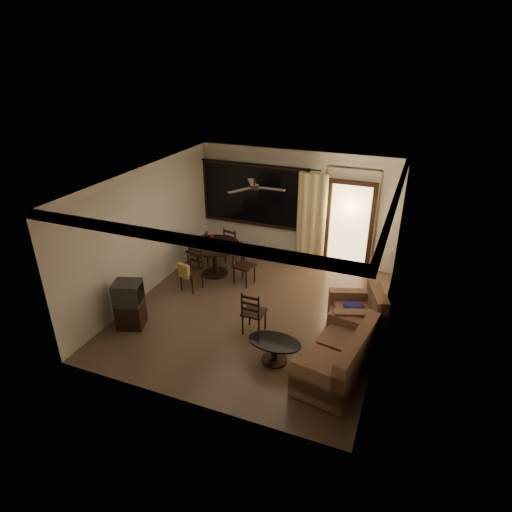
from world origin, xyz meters
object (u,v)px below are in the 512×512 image
at_px(dining_chair_west, 198,257).
at_px(tv_cabinet, 129,304).
at_px(dining_table, 215,251).
at_px(side_chair, 254,320).
at_px(armchair, 359,317).
at_px(dining_chair_east, 244,272).
at_px(dining_chair_south, 191,277).
at_px(sofa, 339,359).
at_px(dining_chair_north, 234,252).
at_px(coffee_table, 274,348).

distance_m(dining_chair_west, tv_cabinet, 2.71).
bearing_deg(tv_cabinet, dining_table, 58.81).
bearing_deg(side_chair, armchair, -159.35).
relative_size(dining_chair_east, armchair, 0.80).
bearing_deg(dining_chair_south, dining_table, 89.90).
xyz_separation_m(dining_chair_west, sofa, (4.05, -2.67, 0.07)).
bearing_deg(sofa, dining_chair_west, 156.31).
xyz_separation_m(dining_chair_south, side_chair, (1.92, -1.02, -0.03)).
bearing_deg(dining_chair_north, sofa, 147.07).
xyz_separation_m(tv_cabinet, sofa, (4.06, 0.03, -0.13)).
bearing_deg(sofa, dining_chair_east, 148.65).
bearing_deg(tv_cabinet, sofa, -18.38).
height_order(dining_chair_east, dining_chair_south, same).
distance_m(dining_table, dining_chair_north, 0.85).
distance_m(coffee_table, side_chair, 0.92).
xyz_separation_m(tv_cabinet, armchair, (4.15, 1.35, -0.09)).
xyz_separation_m(dining_table, sofa, (3.50, -2.51, -0.25)).
distance_m(dining_chair_west, dining_chair_east, 1.41).
xyz_separation_m(dining_chair_south, sofa, (3.67, -1.67, 0.05)).
distance_m(dining_chair_west, dining_chair_south, 1.07).
bearing_deg(side_chair, tv_cabinet, 17.20).
height_order(dining_chair_east, armchair, armchair).
bearing_deg(dining_chair_west, dining_table, 84.65).
distance_m(dining_chair_east, armchair, 2.96).
xyz_separation_m(tv_cabinet, side_chair, (2.30, 0.68, -0.21)).
height_order(dining_chair_south, dining_chair_north, same).
xyz_separation_m(dining_chair_north, coffee_table, (2.24, -3.28, -0.01)).
bearing_deg(dining_chair_north, dining_chair_south, 90.00).
bearing_deg(dining_chair_south, dining_chair_west, 121.94).
xyz_separation_m(dining_chair_east, side_chair, (0.93, -1.69, -0.01)).
bearing_deg(sofa, dining_table, 154.14).
bearing_deg(dining_chair_north, tv_cabinet, 89.31).
height_order(dining_chair_north, side_chair, dining_chair_north).
height_order(dining_table, coffee_table, dining_table).
distance_m(dining_table, coffee_table, 3.48).
distance_m(dining_table, dining_chair_east, 0.90).
distance_m(dining_chair_south, coffee_table, 3.06).
relative_size(tv_cabinet, coffee_table, 1.02).
relative_size(armchair, side_chair, 1.28).
relative_size(dining_chair_south, sofa, 0.53).
xyz_separation_m(dining_chair_west, dining_chair_east, (1.37, -0.33, 0.00)).
bearing_deg(dining_table, armchair, -18.32).
bearing_deg(dining_table, dining_chair_east, -11.56).
relative_size(dining_chair_east, dining_chair_north, 1.00).
height_order(dining_chair_east, coffee_table, dining_chair_east).
bearing_deg(dining_chair_west, tv_cabinet, 11.26).
xyz_separation_m(dining_chair_south, tv_cabinet, (-0.39, -1.70, 0.18)).
bearing_deg(dining_chair_west, dining_chair_east, 87.78).
xyz_separation_m(dining_chair_south, coffee_table, (2.56, -1.67, -0.03)).
bearing_deg(tv_cabinet, armchair, -0.82).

